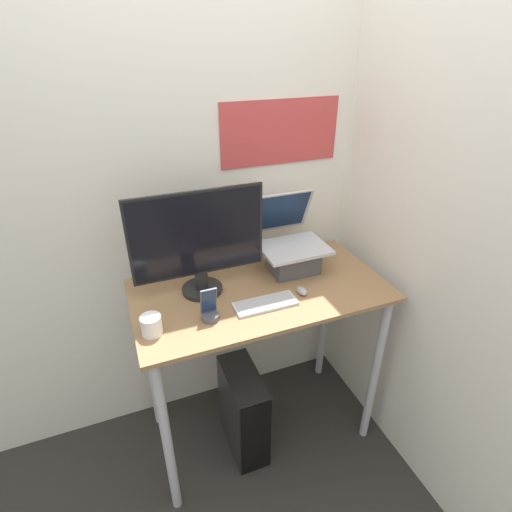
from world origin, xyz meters
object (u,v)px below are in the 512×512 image
object	(u,v)px
laptop	(291,251)
mouse	(302,291)
keyboard	(266,304)
computer_tower	(244,411)
monitor	(199,244)
cell_phone	(210,311)

from	to	relation	value
laptop	mouse	xyz separation A→B (m)	(-0.05, -0.22, -0.09)
keyboard	computer_tower	distance (m)	0.73
monitor	cell_phone	xyz separation A→B (m)	(-0.02, -0.22, -0.20)
mouse	keyboard	bearing A→B (deg)	-173.46
mouse	monitor	bearing A→B (deg)	155.45
monitor	keyboard	size ratio (longest dim) A/B	2.11
keyboard	monitor	bearing A→B (deg)	137.10
laptop	keyboard	distance (m)	0.36
mouse	computer_tower	bearing A→B (deg)	170.68
mouse	cell_phone	size ratio (longest dim) A/B	0.44
laptop	cell_phone	size ratio (longest dim) A/B	2.44
keyboard	computer_tower	world-z (taller)	keyboard
mouse	cell_phone	world-z (taller)	cell_phone
keyboard	cell_phone	size ratio (longest dim) A/B	1.87
mouse	cell_phone	bearing A→B (deg)	-176.73
laptop	cell_phone	distance (m)	0.56
keyboard	computer_tower	size ratio (longest dim) A/B	0.55
mouse	computer_tower	distance (m)	0.78
keyboard	cell_phone	bearing A→B (deg)	-179.20
monitor	mouse	bearing A→B (deg)	-24.55
monitor	mouse	size ratio (longest dim) A/B	8.98
laptop	computer_tower	xyz separation A→B (m)	(-0.33, -0.18, -0.82)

